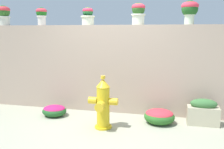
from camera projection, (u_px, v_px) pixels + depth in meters
ground_plane at (102, 126)px, 4.42m from camera, size 24.00×24.00×0.00m
stone_wall at (114, 69)px, 5.19m from camera, size 5.78×0.32×1.80m
potted_plant_0 at (4, 14)px, 5.58m from camera, size 0.30×0.30×0.45m
potted_plant_1 at (42, 14)px, 5.32m from camera, size 0.23×0.23×0.38m
potted_plant_2 at (88, 16)px, 5.14m from camera, size 0.29×0.29×0.37m
potted_plant_3 at (138, 12)px, 4.91m from camera, size 0.28×0.28×0.43m
potted_plant_4 at (190, 9)px, 4.63m from camera, size 0.32×0.32×0.44m
fire_hydrant at (103, 104)px, 4.29m from camera, size 0.52×0.42×0.93m
flower_bush_left at (159, 116)px, 4.55m from camera, size 0.56×0.50×0.27m
flower_bush_right at (54, 110)px, 4.96m from camera, size 0.48×0.43×0.22m
planter_box at (203, 112)px, 4.48m from camera, size 0.55×0.25×0.48m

